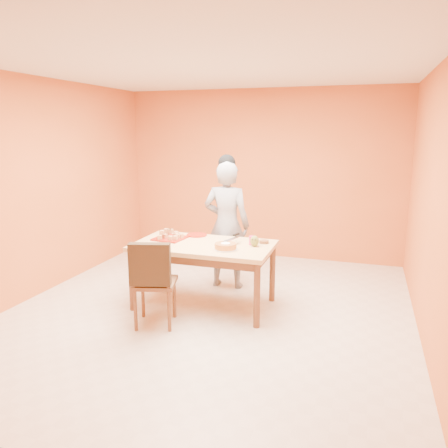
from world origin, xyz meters
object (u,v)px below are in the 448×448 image
(sponge_cake, at_px, (226,246))
(egg_ornament, at_px, (255,241))
(dining_table, at_px, (204,251))
(dining_chair, at_px, (154,281))
(pastry_platter, at_px, (170,238))
(magenta_glass, at_px, (252,240))
(red_dinner_plate, at_px, (197,235))
(person, at_px, (227,225))
(checker_tin, at_px, (264,242))

(sponge_cake, xyz_separation_m, egg_ornament, (0.27, 0.23, 0.02))
(dining_table, relative_size, dining_chair, 1.68)
(dining_chair, height_order, sponge_cake, dining_chair)
(dining_table, xyz_separation_m, pastry_platter, (-0.46, 0.08, 0.10))
(magenta_glass, bearing_deg, sponge_cake, -127.99)
(red_dinner_plate, distance_m, sponge_cake, 0.75)
(pastry_platter, height_order, magenta_glass, magenta_glass)
(dining_chair, relative_size, person, 0.57)
(egg_ornament, relative_size, magenta_glass, 1.25)
(sponge_cake, bearing_deg, checker_tin, 49.54)
(dining_table, height_order, pastry_platter, pastry_platter)
(red_dinner_plate, xyz_separation_m, checker_tin, (0.89, -0.11, 0.01))
(egg_ornament, distance_m, checker_tin, 0.19)
(dining_table, bearing_deg, checker_tin, 19.90)
(person, distance_m, magenta_glass, 0.77)
(dining_table, distance_m, magenta_glass, 0.58)
(person, bearing_deg, sponge_cake, 105.09)
(pastry_platter, distance_m, checker_tin, 1.14)
(dining_chair, bearing_deg, person, 59.35)
(person, xyz_separation_m, pastry_platter, (-0.52, -0.64, -0.07))
(sponge_cake, relative_size, checker_tin, 2.18)
(person, distance_m, sponge_cake, 0.92)
(magenta_glass, bearing_deg, red_dinner_plate, 164.07)
(red_dinner_plate, bearing_deg, dining_table, -57.42)
(dining_table, xyz_separation_m, sponge_cake, (0.32, -0.16, 0.13))
(pastry_platter, bearing_deg, checker_tin, 8.20)
(sponge_cake, bearing_deg, pastry_platter, 163.11)
(dining_chair, distance_m, checker_tin, 1.36)
(egg_ornament, height_order, checker_tin, egg_ornament)
(red_dinner_plate, height_order, magenta_glass, magenta_glass)
(person, height_order, red_dinner_plate, person)
(dining_table, height_order, red_dinner_plate, red_dinner_plate)
(dining_chair, xyz_separation_m, sponge_cake, (0.63, 0.50, 0.31))
(red_dinner_plate, bearing_deg, dining_chair, -95.03)
(dining_table, height_order, person, person)
(sponge_cake, bearing_deg, dining_table, 153.31)
(pastry_platter, xyz_separation_m, sponge_cake, (0.78, -0.24, 0.03))
(person, bearing_deg, checker_tin, 140.07)
(person, xyz_separation_m, red_dinner_plate, (-0.28, -0.37, -0.07))
(person, bearing_deg, magenta_glass, 128.26)
(dining_chair, xyz_separation_m, checker_tin, (0.97, 0.90, 0.28))
(sponge_cake, height_order, checker_tin, sponge_cake)
(red_dinner_plate, bearing_deg, sponge_cake, -43.22)
(egg_ornament, bearing_deg, pastry_platter, -160.75)
(dining_table, xyz_separation_m, person, (0.05, 0.72, 0.17))
(sponge_cake, relative_size, egg_ornament, 1.94)
(egg_ornament, xyz_separation_m, magenta_glass, (-0.05, 0.07, -0.01))
(dining_chair, relative_size, pastry_platter, 2.78)
(egg_ornament, bearing_deg, dining_chair, -121.23)
(sponge_cake, distance_m, checker_tin, 0.53)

